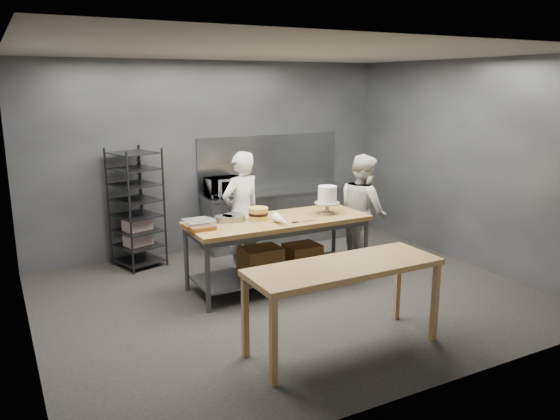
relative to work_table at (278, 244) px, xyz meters
name	(u,v)px	position (x,y,z in m)	size (l,w,h in m)	color
ground	(289,295)	(-0.06, -0.39, -0.57)	(6.00, 6.00, 0.00)	black
back_wall	(214,156)	(-0.06, 2.11, 0.93)	(6.00, 0.04, 3.00)	#4C4F54
work_table	(278,244)	(0.00, 0.00, 0.00)	(2.40, 0.90, 0.92)	brown
near_counter	(344,273)	(-0.26, -1.88, 0.24)	(2.00, 0.70, 0.90)	#A17A43
back_counter	(278,217)	(0.94, 1.79, -0.12)	(2.60, 0.60, 0.90)	slate
splashback_panel	(270,162)	(0.94, 2.09, 0.78)	(2.60, 0.02, 0.90)	slate
speed_rack	(136,209)	(-1.44, 1.71, 0.28)	(0.76, 0.80, 1.75)	black
chef_behind	(241,213)	(-0.20, 0.73, 0.30)	(0.63, 0.42, 1.74)	white
chef_right	(363,211)	(1.49, 0.17, 0.26)	(0.81, 0.63, 1.66)	silver
microwave	(224,187)	(-0.03, 1.79, 0.48)	(0.54, 0.37, 0.30)	black
frosted_cake_stand	(327,196)	(0.72, -0.05, 0.59)	(0.34, 0.34, 0.38)	#A99F87
layer_cake	(258,214)	(-0.25, 0.08, 0.43)	(0.25, 0.25, 0.16)	gold
cake_pans	(221,219)	(-0.73, 0.18, 0.39)	(0.70, 0.31, 0.07)	gray
piping_bag	(281,220)	(-0.11, -0.29, 0.41)	(0.12, 0.12, 0.38)	white
offset_spatula	(301,222)	(0.17, -0.29, 0.35)	(0.36, 0.02, 0.02)	slate
pastry_clamshells	(199,224)	(-1.09, 0.01, 0.40)	(0.33, 0.34, 0.11)	#9B591F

